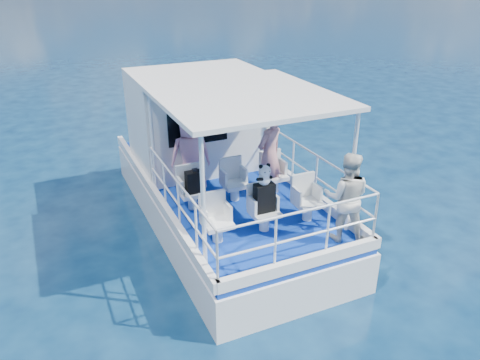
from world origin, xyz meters
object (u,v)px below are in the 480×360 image
at_px(passenger_port_fwd, 191,154).
at_px(passenger_stbd_aft, 346,197).
at_px(backpack_center, 264,198).
at_px(panda, 264,174).

relative_size(passenger_port_fwd, passenger_stbd_aft, 1.04).
xyz_separation_m(backpack_center, panda, (-0.02, -0.02, 0.45)).
bearing_deg(backpack_center, passenger_port_fwd, 107.67).
distance_m(passenger_port_fwd, passenger_stbd_aft, 3.35).
bearing_deg(passenger_stbd_aft, passenger_port_fwd, -23.03).
relative_size(passenger_port_fwd, panda, 4.36).
bearing_deg(panda, passenger_stbd_aft, -35.45).
distance_m(backpack_center, panda, 0.45).
bearing_deg(passenger_stbd_aft, backpack_center, -1.18).
relative_size(passenger_stbd_aft, panda, 4.21).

